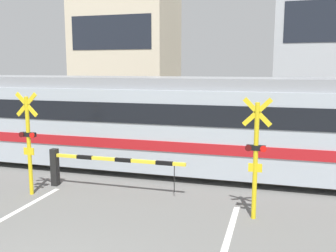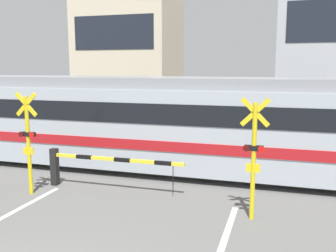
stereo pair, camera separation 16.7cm
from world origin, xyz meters
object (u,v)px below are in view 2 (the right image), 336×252
object	(u,v)px
crossing_signal_right	(254,154)
crossing_barrier_far	(232,137)
pedestrian	(195,119)
commuter_train	(215,123)
crossing_signal_left	(28,139)
crossing_barrier_near	(87,163)

from	to	relation	value
crossing_signal_right	crossing_barrier_far	bearing A→B (deg)	101.55
crossing_signal_right	pedestrian	bearing A→B (deg)	110.24
commuter_train	crossing_signal_left	size ratio (longest dim) A/B	7.24
crossing_barrier_far	pedestrian	bearing A→B (deg)	123.56
commuter_train	crossing_signal_right	bearing A→B (deg)	-66.80
crossing_signal_left	pedestrian	size ratio (longest dim) A/B	1.82
commuter_train	crossing_barrier_far	xyz separation A→B (m)	(0.20, 2.87, -0.97)
commuter_train	crossing_barrier_near	world-z (taller)	commuter_train
crossing_signal_right	pedestrian	distance (m)	10.63
crossing_signal_right	pedestrian	xyz separation A→B (m)	(-3.67, 9.95, -0.68)
crossing_signal_left	crossing_barrier_near	bearing A→B (deg)	34.53
commuter_train	crossing_barrier_far	size ratio (longest dim) A/B	5.01
crossing_barrier_far	commuter_train	bearing A→B (deg)	-94.00
commuter_train	crossing_signal_right	xyz separation A→B (m)	(1.51, -3.52, -0.14)
crossing_barrier_near	crossing_barrier_far	xyz separation A→B (m)	(3.56, 5.49, 0.00)
crossing_barrier_near	crossing_signal_left	xyz separation A→B (m)	(-1.31, -0.90, 0.83)
crossing_barrier_near	pedestrian	distance (m)	9.13
crossing_barrier_near	crossing_signal_left	world-z (taller)	crossing_signal_left
commuter_train	crossing_signal_right	distance (m)	3.83
crossing_signal_left	crossing_signal_right	size ratio (longest dim) A/B	1.00
commuter_train	crossing_barrier_near	bearing A→B (deg)	-142.08
crossing_barrier_far	crossing_signal_left	size ratio (longest dim) A/B	1.45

